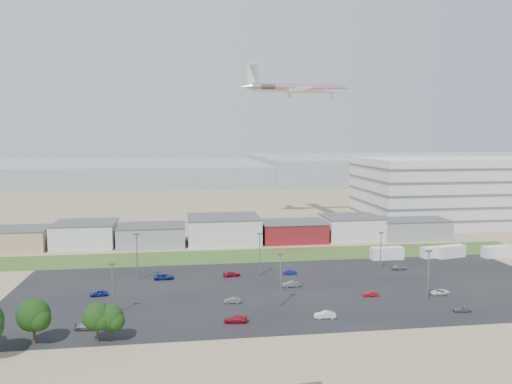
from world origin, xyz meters
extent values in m
plane|color=#887156|center=(0.00, 0.00, 0.00)|extent=(700.00, 700.00, 0.00)
cube|color=black|center=(5.00, 20.00, 0.01)|extent=(120.00, 50.00, 0.01)
cube|color=#324F1D|center=(0.00, 52.00, 0.01)|extent=(160.00, 16.00, 0.02)
cube|color=silver|center=(90.00, 95.00, 12.50)|extent=(80.00, 40.00, 25.00)
imported|color=silver|center=(34.81, 11.86, 0.55)|extent=(4.02, 1.94, 1.11)
imported|color=maroon|center=(20.11, 12.89, 0.54)|extent=(3.37, 1.36, 1.09)
imported|color=#595B5E|center=(33.72, 1.61, 0.55)|extent=(3.33, 1.63, 1.10)
imported|color=maroon|center=(-9.19, 2.20, 0.61)|extent=(4.37, 2.20, 1.22)
imported|color=#595B5E|center=(-8.73, 12.72, 0.55)|extent=(3.41, 1.46, 1.09)
imported|color=navy|center=(-35.81, 21.04, 0.62)|extent=(3.74, 1.80, 1.23)
imported|color=maroon|center=(-7.09, 31.88, 0.60)|extent=(4.29, 2.13, 1.20)
imported|color=#595B5E|center=(5.13, 21.68, 0.66)|extent=(4.10, 1.72, 1.32)
imported|color=#A5A5AA|center=(34.84, 32.05, 0.64)|extent=(3.78, 1.57, 1.28)
imported|color=navy|center=(-22.93, 31.62, 0.64)|extent=(4.63, 2.20, 1.27)
imported|color=#595B5E|center=(-34.81, 2.55, 0.60)|extent=(4.25, 2.05, 1.19)
imported|color=navy|center=(6.97, 31.74, 0.55)|extent=(3.33, 1.17, 1.10)
imported|color=silver|center=(7.20, 2.06, 0.65)|extent=(4.04, 1.75, 1.29)
camera|label=1|loc=(-17.69, -83.16, 32.77)|focal=35.00mm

